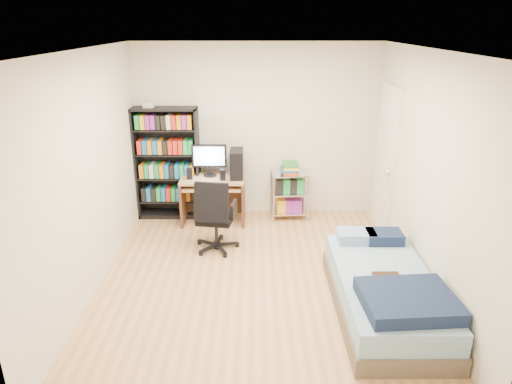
{
  "coord_description": "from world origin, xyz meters",
  "views": [
    {
      "loc": [
        -0.02,
        -4.48,
        2.75
      ],
      "look_at": [
        -0.01,
        0.4,
        0.92
      ],
      "focal_mm": 32.0,
      "sensor_mm": 36.0,
      "label": 1
    }
  ],
  "objects_px": {
    "bed": "(385,292)",
    "media_shelf": "(167,162)",
    "computer_desk": "(219,181)",
    "office_chair": "(215,228)"
  },
  "relations": [
    {
      "from": "bed",
      "to": "media_shelf",
      "type": "bearing_deg",
      "value": 136.27
    },
    {
      "from": "computer_desk",
      "to": "bed",
      "type": "bearing_deg",
      "value": -51.51
    },
    {
      "from": "bed",
      "to": "office_chair",
      "type": "bearing_deg",
      "value": 143.08
    },
    {
      "from": "computer_desk",
      "to": "office_chair",
      "type": "relative_size",
      "value": 1.18
    },
    {
      "from": "media_shelf",
      "to": "office_chair",
      "type": "distance_m",
      "value": 1.44
    },
    {
      "from": "computer_desk",
      "to": "office_chair",
      "type": "distance_m",
      "value": 0.97
    },
    {
      "from": "media_shelf",
      "to": "office_chair",
      "type": "xyz_separation_m",
      "value": [
        0.77,
        -1.1,
        -0.53
      ]
    },
    {
      "from": "office_chair",
      "to": "computer_desk",
      "type": "bearing_deg",
      "value": 99.28
    },
    {
      "from": "office_chair",
      "to": "bed",
      "type": "xyz_separation_m",
      "value": [
        1.79,
        -1.35,
        -0.07
      ]
    },
    {
      "from": "media_shelf",
      "to": "computer_desk",
      "type": "distance_m",
      "value": 0.81
    }
  ]
}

